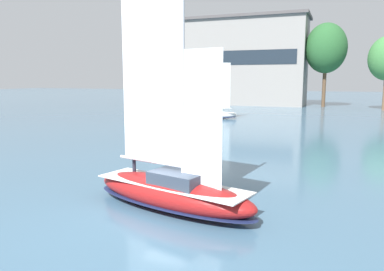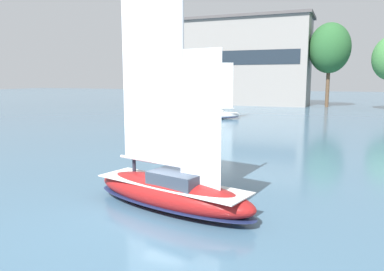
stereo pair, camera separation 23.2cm
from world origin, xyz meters
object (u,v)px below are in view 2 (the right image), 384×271
(tree_shore_center, at_px, (330,48))
(sailboat_main, at_px, (171,188))
(sailboat_moored_far_slip, at_px, (155,116))
(sailboat_moored_near_marina, at_px, (218,114))
(sailboat_moored_mid_channel, at_px, (196,107))

(tree_shore_center, relative_size, sailboat_main, 1.44)
(sailboat_moored_far_slip, bearing_deg, tree_shore_center, 58.98)
(tree_shore_center, bearing_deg, sailboat_moored_far_slip, -121.02)
(tree_shore_center, height_order, sailboat_moored_near_marina, tree_shore_center)
(tree_shore_center, xyz_separation_m, sailboat_moored_near_marina, (-15.77, -36.30, -13.11))
(tree_shore_center, height_order, sailboat_main, tree_shore_center)
(sailboat_main, xyz_separation_m, sailboat_moored_far_slip, (-20.79, 37.84, -0.37))
(sailboat_moored_near_marina, bearing_deg, sailboat_main, -75.06)
(tree_shore_center, height_order, sailboat_moored_mid_channel, tree_shore_center)
(sailboat_moored_mid_channel, relative_size, sailboat_moored_far_slip, 0.79)
(sailboat_moored_mid_channel, bearing_deg, sailboat_main, -69.67)
(tree_shore_center, distance_m, sailboat_main, 80.63)
(sailboat_main, relative_size, sailboat_moored_far_slip, 1.30)
(sailboat_moored_mid_channel, xyz_separation_m, sailboat_moored_far_slip, (1.22, -21.56, -0.00))
(sailboat_moored_near_marina, xyz_separation_m, sailboat_moored_mid_channel, (-10.49, 16.22, -0.13))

